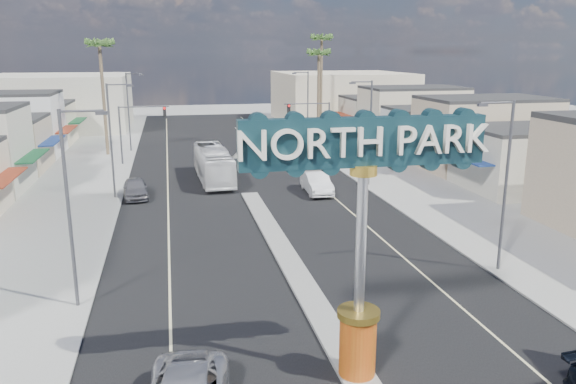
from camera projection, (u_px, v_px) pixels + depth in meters
name	position (u px, v px, depth m)	size (l,w,h in m)	color
ground	(248.00, 192.00, 46.68)	(160.00, 160.00, 0.00)	gray
road	(248.00, 192.00, 46.67)	(20.00, 120.00, 0.01)	black
median_island	(287.00, 258.00, 31.48)	(1.30, 30.00, 0.16)	gray
sidewalk_left	(70.00, 200.00, 43.84)	(8.00, 120.00, 0.12)	gray
sidewalk_right	(405.00, 183.00, 49.49)	(8.00, 120.00, 0.12)	gray
storefront_row_right	(442.00, 128.00, 63.12)	(12.00, 42.00, 6.00)	#B7B29E
backdrop_far_left	(60.00, 102.00, 83.96)	(20.00, 20.00, 8.00)	#B7B29E
backdrop_far_right	(341.00, 97.00, 92.84)	(20.00, 20.00, 8.00)	beige
gateway_sign	(362.00, 219.00, 18.65)	(8.20, 1.50, 9.15)	red
traffic_signal_left	(138.00, 123.00, 57.06)	(5.09, 0.45, 6.00)	#47474C
traffic_signal_right	(313.00, 119.00, 60.77)	(5.09, 0.45, 6.00)	#47474C
streetlight_l_near	(72.00, 200.00, 24.36)	(2.03, 0.22, 9.00)	#47474C
streetlight_l_mid	(113.00, 135.00, 43.34)	(2.03, 0.22, 9.00)	#47474C
streetlight_l_far	(130.00, 108.00, 64.21)	(2.03, 0.22, 9.00)	#47474C
streetlight_r_near	(504.00, 178.00, 28.57)	(2.03, 0.22, 9.00)	#47474C
streetlight_r_mid	(369.00, 128.00, 47.55)	(2.03, 0.22, 9.00)	#47474C
streetlight_r_far	(307.00, 104.00, 68.42)	(2.03, 0.22, 9.00)	#47474C
palm_left_far	(100.00, 50.00, 60.23)	(2.60, 2.60, 13.10)	brown
palm_right_mid	(319.00, 57.00, 71.39)	(2.60, 2.60, 12.10)	brown
palm_right_far	(322.00, 44.00, 77.05)	(2.60, 2.60, 14.10)	brown
car_parked_left	(135.00, 188.00, 44.59)	(1.83, 4.56, 1.55)	slate
car_parked_right	(317.00, 183.00, 46.05)	(1.81, 5.20, 1.71)	white
city_bus	(213.00, 164.00, 50.36)	(2.54, 10.87, 3.03)	white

